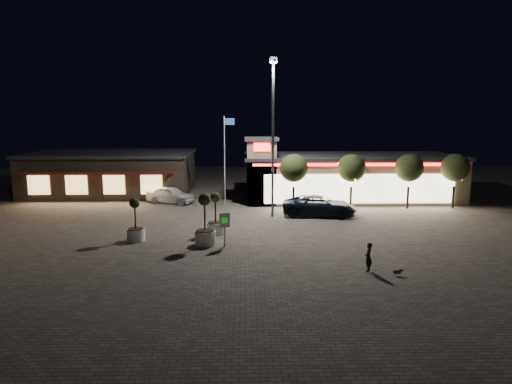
{
  "coord_description": "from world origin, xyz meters",
  "views": [
    {
      "loc": [
        -0.25,
        -27.74,
        7.93
      ],
      "look_at": [
        0.63,
        6.0,
        2.33
      ],
      "focal_mm": 32.0,
      "sensor_mm": 36.0,
      "label": 1
    }
  ],
  "objects_px": {
    "pedestrian": "(368,257)",
    "planter_mid": "(205,229)",
    "pickup_truck": "(320,206)",
    "planter_left": "(136,228)",
    "valet_sign": "(225,223)",
    "white_sedan": "(171,195)"
  },
  "relations": [
    {
      "from": "pickup_truck",
      "to": "valet_sign",
      "type": "height_order",
      "value": "valet_sign"
    },
    {
      "from": "pedestrian",
      "to": "planter_left",
      "type": "xyz_separation_m",
      "value": [
        -13.4,
        6.27,
        0.11
      ]
    },
    {
      "from": "planter_left",
      "to": "planter_mid",
      "type": "xyz_separation_m",
      "value": [
        4.55,
        -1.02,
        0.14
      ]
    },
    {
      "from": "pedestrian",
      "to": "valet_sign",
      "type": "xyz_separation_m",
      "value": [
        -7.61,
        4.81,
        0.72
      ]
    },
    {
      "from": "planter_mid",
      "to": "valet_sign",
      "type": "xyz_separation_m",
      "value": [
        1.25,
        -0.45,
        0.47
      ]
    },
    {
      "from": "pickup_truck",
      "to": "valet_sign",
      "type": "distance_m",
      "value": 11.31
    },
    {
      "from": "pickup_truck",
      "to": "pedestrian",
      "type": "relative_size",
      "value": 3.88
    },
    {
      "from": "pickup_truck",
      "to": "planter_left",
      "type": "distance_m",
      "value": 14.91
    },
    {
      "from": "planter_left",
      "to": "planter_mid",
      "type": "relative_size",
      "value": 0.86
    },
    {
      "from": "white_sedan",
      "to": "planter_mid",
      "type": "distance_m",
      "value": 14.66
    },
    {
      "from": "white_sedan",
      "to": "pedestrian",
      "type": "height_order",
      "value": "white_sedan"
    },
    {
      "from": "pedestrian",
      "to": "planter_mid",
      "type": "height_order",
      "value": "planter_mid"
    },
    {
      "from": "valet_sign",
      "to": "planter_mid",
      "type": "bearing_deg",
      "value": 160.06
    },
    {
      "from": "white_sedan",
      "to": "planter_left",
      "type": "distance_m",
      "value": 12.99
    },
    {
      "from": "pickup_truck",
      "to": "pedestrian",
      "type": "height_order",
      "value": "pickup_truck"
    },
    {
      "from": "pedestrian",
      "to": "pickup_truck",
      "type": "bearing_deg",
      "value": -155.76
    },
    {
      "from": "planter_left",
      "to": "valet_sign",
      "type": "height_order",
      "value": "planter_left"
    },
    {
      "from": "planter_left",
      "to": "planter_mid",
      "type": "bearing_deg",
      "value": -12.58
    },
    {
      "from": "planter_left",
      "to": "planter_mid",
      "type": "height_order",
      "value": "planter_mid"
    },
    {
      "from": "pickup_truck",
      "to": "planter_left",
      "type": "xyz_separation_m",
      "value": [
        -13.08,
        -7.16,
        0.05
      ]
    },
    {
      "from": "planter_left",
      "to": "valet_sign",
      "type": "bearing_deg",
      "value": -14.21
    },
    {
      "from": "white_sedan",
      "to": "valet_sign",
      "type": "bearing_deg",
      "value": -137.2
    }
  ]
}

